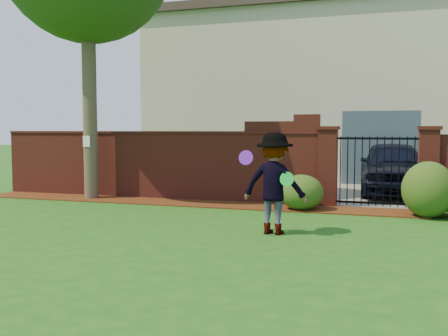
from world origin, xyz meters
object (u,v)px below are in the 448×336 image
(car, at_px, (394,168))
(frisbee_green, at_px, (287,179))
(man, at_px, (273,183))
(frisbee_purple, at_px, (246,158))

(car, bearing_deg, frisbee_green, -107.83)
(man, xyz_separation_m, frisbee_purple, (-0.48, -0.05, 0.44))
(frisbee_purple, distance_m, frisbee_green, 0.82)
(car, relative_size, frisbee_green, 18.03)
(man, distance_m, frisbee_purple, 0.65)
(frisbee_purple, height_order, frisbee_green, frisbee_purple)
(frisbee_purple, bearing_deg, frisbee_green, -8.45)
(car, xyz_separation_m, frisbee_green, (-1.78, -6.40, 0.23))
(car, relative_size, man, 2.49)
(man, bearing_deg, frisbee_purple, 12.98)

